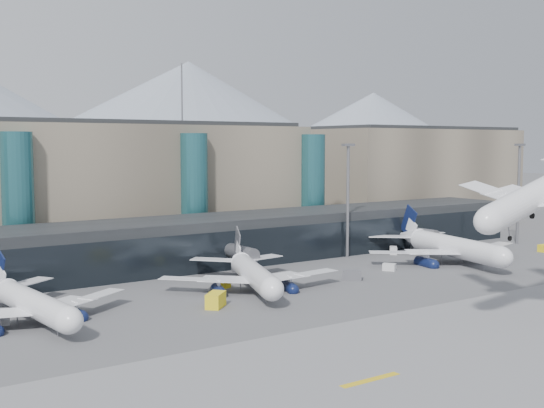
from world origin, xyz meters
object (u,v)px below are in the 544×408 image
at_px(veh_b, 223,283).
at_px(veh_e, 544,248).
at_px(lightmast_mid, 348,194).
at_px(jet_parked_right, 444,239).
at_px(jet_parked_left, 26,294).
at_px(veh_c, 352,275).
at_px(jet_parked_mid, 251,265).
at_px(veh_d, 393,250).
at_px(lightmast_right, 519,188).
at_px(veh_g, 389,267).
at_px(veh_h, 216,300).

relative_size(veh_b, veh_e, 0.85).
height_order(lightmast_mid, jet_parked_right, lightmast_mid).
bearing_deg(jet_parked_left, veh_b, -89.64).
relative_size(jet_parked_left, veh_b, 12.34).
xyz_separation_m(jet_parked_left, veh_c, (58.28, -3.99, -2.97)).
relative_size(lightmast_mid, jet_parked_left, 0.79).
distance_m(jet_parked_mid, veh_d, 49.60).
relative_size(lightmast_right, jet_parked_right, 0.65).
bearing_deg(veh_b, veh_c, -128.08).
distance_m(veh_e, veh_g, 47.64).
bearing_deg(veh_g, veh_c, -106.13).
bearing_deg(veh_c, veh_e, 41.63).
distance_m(jet_parked_mid, jet_parked_right, 50.34).
bearing_deg(veh_c, jet_parked_mid, -151.47).
bearing_deg(jet_parked_mid, jet_parked_right, -69.75).
relative_size(veh_d, veh_h, 0.72).
height_order(veh_d, veh_e, veh_e).
distance_m(veh_c, veh_d, 33.17).
xyz_separation_m(lightmast_right, jet_parked_left, (-124.39, -8.44, -10.47)).
xyz_separation_m(jet_parked_mid, veh_g, (32.26, -1.28, -3.40)).
height_order(lightmast_mid, jet_parked_mid, lightmast_mid).
bearing_deg(jet_parked_right, veh_c, 110.56).
relative_size(veh_b, veh_c, 0.74).
xyz_separation_m(veh_b, veh_g, (35.90, -4.89, -0.02)).
bearing_deg(jet_parked_left, jet_parked_right, -95.62).
bearing_deg(veh_h, jet_parked_left, 119.44).
relative_size(jet_parked_right, veh_e, 12.82).
height_order(veh_c, veh_d, veh_c).
relative_size(lightmast_mid, veh_e, 8.35).
bearing_deg(lightmast_mid, veh_d, -12.10).
relative_size(lightmast_mid, veh_c, 7.24).
xyz_separation_m(lightmast_right, veh_d, (-38.18, 5.47, -13.56)).
height_order(lightmast_mid, veh_h, lightmast_mid).
xyz_separation_m(jet_parked_left, veh_e, (118.40, -3.61, -3.08)).
bearing_deg(lightmast_right, veh_h, -170.30).
height_order(veh_g, veh_h, veh_h).
xyz_separation_m(lightmast_right, jet_parked_mid, (-85.81, -7.98, -10.28)).
bearing_deg(jet_parked_mid, jet_parked_left, 110.30).
relative_size(jet_parked_mid, veh_h, 8.06).
bearing_deg(veh_e, veh_b, 176.55).
bearing_deg(veh_e, veh_h, -175.28).
xyz_separation_m(jet_parked_mid, veh_e, (79.82, -4.07, -3.26)).
height_order(jet_parked_right, veh_b, jet_parked_right).
bearing_deg(lightmast_mid, veh_e, -24.49).
xyz_separation_m(lightmast_mid, lightmast_right, (50.00, -8.00, 0.00)).
relative_size(veh_c, veh_e, 1.15).
distance_m(lightmast_right, veh_d, 40.88).
bearing_deg(veh_e, jet_parked_mid, 178.89).
height_order(veh_b, veh_g, veh_b).
xyz_separation_m(jet_parked_right, veh_d, (-2.71, 12.90, -3.93)).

